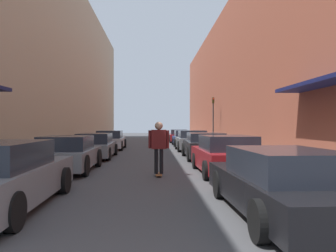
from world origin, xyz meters
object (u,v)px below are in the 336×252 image
parked_car_left_1 (68,154)px  traffic_light (213,116)px  parked_car_left_0 (1,177)px  parked_car_left_3 (110,140)px  parked_car_right_4 (185,138)px  parked_car_right_0 (282,183)px  parked_car_right_5 (179,136)px  parked_car_right_2 (205,146)px  skateboarder (159,143)px  parked_car_right_3 (192,141)px  parked_car_left_2 (95,146)px  parked_car_right_1 (226,155)px

parked_car_left_1 → traffic_light: size_ratio=1.09×
parked_car_left_0 → parked_car_left_3: 16.29m
parked_car_right_4 → parked_car_left_1: bearing=-111.0°
parked_car_right_0 → parked_car_right_5: (0.04, 25.88, 0.02)m
parked_car_right_2 → skateboarder: 5.99m
parked_car_right_3 → parked_car_right_4: 5.11m
parked_car_left_0 → parked_car_right_0: bearing=-7.0°
parked_car_right_4 → traffic_light: (2.13, -1.17, 1.80)m
parked_car_left_0 → parked_car_left_2: size_ratio=1.03×
parked_car_left_2 → parked_car_right_4: (5.49, 9.64, -0.00)m
parked_car_right_4 → parked_car_right_3: bearing=-90.2°
parked_car_right_1 → parked_car_right_2: parked_car_right_1 is taller
parked_car_left_1 → parked_car_left_2: parked_car_left_1 is taller
parked_car_left_1 → parked_car_right_5: bearing=74.5°
parked_car_right_2 → parked_car_right_5: (-0.14, 15.59, -0.03)m
parked_car_right_3 → parked_car_right_5: parked_car_right_3 is taller
parked_car_right_2 → parked_car_right_4: parked_car_right_2 is taller
parked_car_left_1 → parked_car_right_0: (5.47, -6.02, -0.03)m
parked_car_left_2 → parked_car_right_5: 15.87m
parked_car_right_1 → parked_car_right_4: bearing=89.9°
parked_car_left_0 → parked_car_right_5: bearing=77.8°
parked_car_left_1 → parked_car_right_1: parked_car_right_1 is taller
parked_car_left_0 → traffic_light: (7.66, 18.77, 1.76)m
parked_car_left_3 → traffic_light: 8.25m
parked_car_right_0 → parked_car_right_5: bearing=89.9°
parked_car_right_1 → parked_car_right_4: 15.39m
parked_car_left_0 → parked_car_right_3: bearing=69.6°
parked_car_left_2 → parked_car_right_2: 5.58m
parked_car_left_0 → parked_car_left_1: 5.35m
parked_car_left_0 → skateboarder: 5.26m
parked_car_left_1 → parked_car_right_4: (5.60, 14.58, -0.02)m
parked_car_right_2 → parked_car_right_5: bearing=90.5°
parked_car_right_3 → parked_car_right_5: size_ratio=0.88×
skateboarder → traffic_light: traffic_light is taller
parked_car_left_2 → skateboarder: (3.16, -6.14, 0.49)m
parked_car_right_5 → parked_car_right_3: bearing=-89.6°
parked_car_left_3 → parked_car_left_2: bearing=-89.7°
parked_car_right_0 → parked_car_right_3: bearing=89.6°
parked_car_left_2 → parked_car_right_5: bearing=70.1°
parked_car_left_2 → traffic_light: size_ratio=1.23×
parked_car_left_0 → parked_car_right_3: (5.51, 14.82, 0.00)m
parked_car_right_0 → parked_car_right_3: parked_car_right_3 is taller
parked_car_right_2 → parked_car_right_4: size_ratio=1.12×
parked_car_left_1 → parked_car_right_1: bearing=-8.3°
parked_car_right_4 → parked_car_right_1: bearing=-90.1°
parked_car_right_0 → parked_car_right_5: 25.88m
parked_car_left_3 → parked_car_right_0: (5.40, -16.96, -0.03)m
parked_car_left_2 → traffic_light: 11.54m
parked_car_left_0 → traffic_light: 20.35m
parked_car_left_1 → parked_car_left_3: bearing=89.6°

